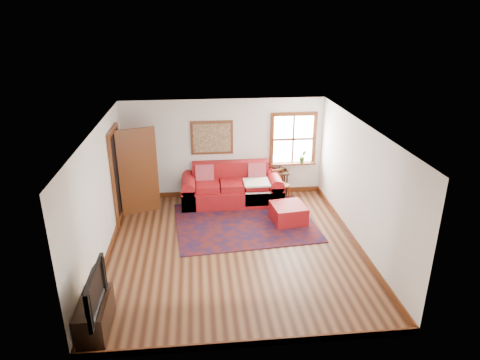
{
  "coord_description": "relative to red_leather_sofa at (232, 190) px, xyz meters",
  "views": [
    {
      "loc": [
        -0.66,
        -7.49,
        4.48
      ],
      "look_at": [
        0.18,
        0.6,
        1.24
      ],
      "focal_mm": 32.0,
      "sensor_mm": 36.0,
      "label": 1
    }
  ],
  "objects": [
    {
      "name": "ground",
      "position": [
        -0.15,
        -2.27,
        -0.32
      ],
      "size": [
        5.5,
        5.5,
        0.0
      ],
      "primitive_type": "plane",
      "color": "#3C1D10",
      "rests_on": "ground"
    },
    {
      "name": "media_cabinet",
      "position": [
        -2.42,
        -4.42,
        -0.06
      ],
      "size": [
        0.42,
        0.93,
        0.51
      ],
      "primitive_type": "cube",
      "color": "black",
      "rests_on": "ground"
    },
    {
      "name": "window",
      "position": [
        1.63,
        0.43,
        0.99
      ],
      "size": [
        1.18,
        0.2,
        1.38
      ],
      "color": "white",
      "rests_on": "ground"
    },
    {
      "name": "side_table",
      "position": [
        1.19,
        0.26,
        0.23
      ],
      "size": [
        0.55,
        0.42,
        0.67
      ],
      "color": "black",
      "rests_on": "ground"
    },
    {
      "name": "television",
      "position": [
        -2.4,
        -4.59,
        0.5
      ],
      "size": [
        0.14,
        1.06,
        0.61
      ],
      "primitive_type": "imported",
      "rotation": [
        0.0,
        0.0,
        1.57
      ],
      "color": "black",
      "rests_on": "media_cabinet"
    },
    {
      "name": "red_ottoman",
      "position": [
        1.18,
        -1.22,
        -0.11
      ],
      "size": [
        0.81,
        0.81,
        0.41
      ],
      "primitive_type": "cube",
      "rotation": [
        0.0,
        0.0,
        0.13
      ],
      "color": "maroon",
      "rests_on": "ground"
    },
    {
      "name": "ladder_back_chair",
      "position": [
        1.2,
        0.02,
        0.12
      ],
      "size": [
        0.49,
        0.48,
        0.83
      ],
      "color": "tan",
      "rests_on": "ground"
    },
    {
      "name": "doorway",
      "position": [
        -2.35,
        -0.49,
        0.75
      ],
      "size": [
        0.89,
        1.08,
        2.14
      ],
      "color": "black",
      "rests_on": "ground"
    },
    {
      "name": "framed_artwork",
      "position": [
        -0.45,
        0.44,
        1.23
      ],
      "size": [
        1.05,
        0.07,
        0.85
      ],
      "color": "#5E2D14",
      "rests_on": "ground"
    },
    {
      "name": "persian_rug",
      "position": [
        0.2,
        -1.17,
        -0.31
      ],
      "size": [
        3.26,
        2.7,
        0.02
      ],
      "primitive_type": "cube",
      "rotation": [
        0.0,
        0.0,
        0.09
      ],
      "color": "#55140C",
      "rests_on": "ground"
    },
    {
      "name": "red_leather_sofa",
      "position": [
        0.0,
        0.0,
        0.0
      ],
      "size": [
        2.46,
        1.02,
        0.96
      ],
      "color": "maroon",
      "rests_on": "ground"
    },
    {
      "name": "room_envelope",
      "position": [
        -0.15,
        -2.26,
        1.33
      ],
      "size": [
        5.04,
        5.54,
        2.52
      ],
      "color": "silver",
      "rests_on": "ground"
    },
    {
      "name": "candle_hurricane",
      "position": [
        -2.37,
        -4.05,
        0.28
      ],
      "size": [
        0.12,
        0.12,
        0.18
      ],
      "color": "silver",
      "rests_on": "media_cabinet"
    }
  ]
}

